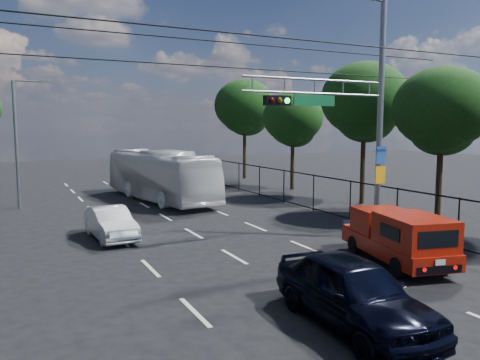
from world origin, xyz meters
TOP-DOWN VIEW (x-y plane):
  - ground at (0.00, 0.00)m, footprint 120.00×120.00m
  - lane_markings at (-0.00, 14.00)m, footprint 6.12×38.00m
  - signal_mast at (5.28, 7.99)m, footprint 6.43×0.39m
  - streetlight_left at (-6.33, 22.00)m, footprint 2.09×0.22m
  - utility_wires at (0.00, 8.83)m, footprint 22.00×5.04m
  - fence_right at (7.60, 12.17)m, footprint 0.06×34.03m
  - tree_right_b at (11.22, 9.02)m, footprint 4.50×4.50m
  - tree_right_c at (11.82, 15.02)m, footprint 5.10×5.10m
  - tree_right_d at (11.42, 22.02)m, footprint 4.32×4.32m
  - tree_right_e at (11.62, 30.02)m, footprint 5.28×5.28m
  - red_pickup at (4.50, 4.84)m, footprint 2.74×5.02m
  - navy_hatchback at (-0.03, 1.65)m, footprint 2.19×4.83m
  - white_bus at (1.38, 21.47)m, footprint 4.07×11.32m
  - white_van at (-3.33, 12.65)m, footprint 1.59×3.94m

SIDE VIEW (x-z plane):
  - ground at x=0.00m, z-range 0.00..0.00m
  - lane_markings at x=0.00m, z-range 0.00..0.01m
  - white_van at x=-3.33m, z-range 0.00..1.27m
  - navy_hatchback at x=-0.03m, z-range 0.00..1.61m
  - red_pickup at x=4.50m, z-range 0.06..1.84m
  - fence_right at x=7.60m, z-range 0.03..2.03m
  - white_bus at x=1.38m, z-range 0.00..3.08m
  - streetlight_left at x=-6.33m, z-range 0.40..7.48m
  - tree_right_d at x=11.42m, z-range 1.34..8.36m
  - tree_right_b at x=11.22m, z-range 1.40..8.71m
  - signal_mast at x=5.28m, z-range 0.49..9.99m
  - tree_right_c at x=11.82m, z-range 1.59..9.88m
  - tree_right_e at x=11.62m, z-range 1.65..10.23m
  - utility_wires at x=0.00m, z-range 6.86..7.60m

